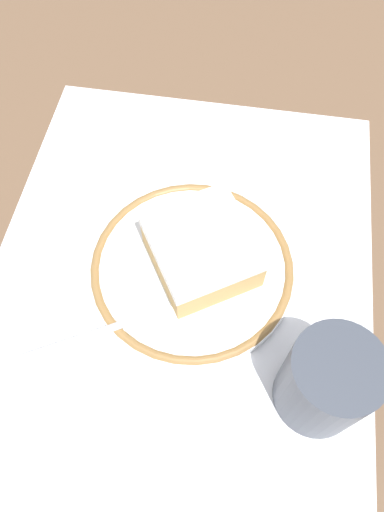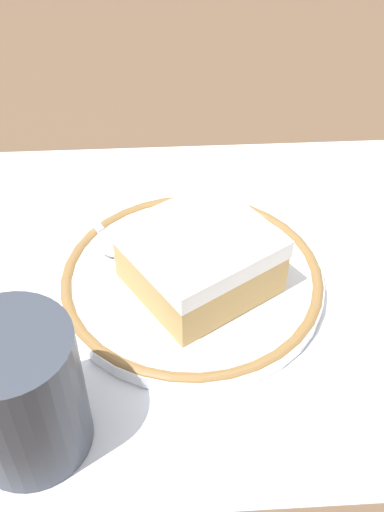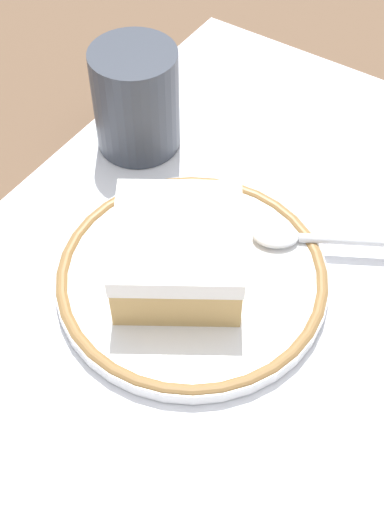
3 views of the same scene
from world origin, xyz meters
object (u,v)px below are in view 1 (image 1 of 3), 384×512
(spoon, at_px, (115,326))
(cup, at_px, (324,384))
(plate, at_px, (192,268))
(cake_slice, at_px, (202,250))

(spoon, bearing_deg, cup, -99.12)
(plate, xyz_separation_m, cake_slice, (0.01, -0.01, 0.03))
(cake_slice, xyz_separation_m, spoon, (-0.08, 0.07, -0.02))
(spoon, xyz_separation_m, cup, (-0.03, -0.19, 0.02))
(cake_slice, xyz_separation_m, cup, (-0.11, -0.12, 0.00))
(plate, distance_m, cake_slice, 0.03)
(cup, bearing_deg, cake_slice, 46.79)
(spoon, relative_size, cup, 1.38)
(plate, xyz_separation_m, spoon, (-0.08, 0.06, 0.01))
(plate, distance_m, cup, 0.17)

